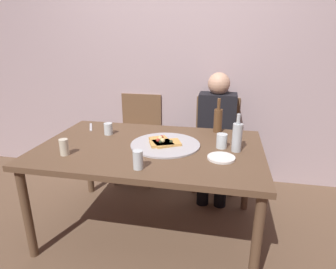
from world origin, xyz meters
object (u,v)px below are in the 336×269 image
at_px(dining_table, 150,154).
at_px(beer_bottle, 237,137).
at_px(guest_in_sweater, 216,129).
at_px(chair_right, 216,136).
at_px(wine_glass, 138,160).
at_px(pizza_tray, 165,144).
at_px(tumbler_near, 64,147).
at_px(wine_bottle, 218,120).
at_px(pizza_slice_extra, 161,141).
at_px(chair_left, 139,131).
at_px(short_glass, 222,141).
at_px(plate_stack, 221,158).
at_px(tumbler_far, 108,129).
at_px(table_knife, 91,127).
at_px(pizza_slice_last, 165,143).

bearing_deg(dining_table, beer_bottle, 2.45).
bearing_deg(guest_in_sweater, dining_table, 59.41).
bearing_deg(chair_right, wine_glass, 71.90).
relative_size(pizza_tray, tumbler_near, 4.57).
relative_size(wine_glass, chair_right, 0.13).
bearing_deg(wine_bottle, dining_table, -137.51).
xyz_separation_m(dining_table, chair_right, (0.45, 0.91, -0.14)).
bearing_deg(pizza_slice_extra, chair_left, 117.17).
height_order(short_glass, plate_stack, short_glass).
bearing_deg(tumbler_near, short_glass, 18.41).
xyz_separation_m(tumbler_far, table_knife, (-0.23, 0.15, -0.04)).
xyz_separation_m(pizza_slice_extra, table_knife, (-0.70, 0.28, -0.02)).
height_order(beer_bottle, chair_left, beer_bottle).
bearing_deg(chair_left, pizza_slice_last, 118.21).
bearing_deg(guest_in_sweater, beer_bottle, 102.63).
bearing_deg(chair_right, plate_stack, 93.68).
distance_m(pizza_slice_last, guest_in_sweater, 0.82).
bearing_deg(pizza_slice_last, chair_right, 68.76).
xyz_separation_m(beer_bottle, table_knife, (-1.25, 0.31, -0.10)).
xyz_separation_m(beer_bottle, guest_in_sweater, (-0.17, 0.74, -0.19)).
height_order(dining_table, chair_left, chair_left).
relative_size(tumbler_far, chair_left, 0.10).
distance_m(short_glass, guest_in_sweater, 0.71).
relative_size(wine_glass, chair_left, 0.13).
height_order(pizza_tray, wine_glass, wine_glass).
bearing_deg(pizza_tray, dining_table, -160.72).
height_order(pizza_slice_extra, tumbler_near, tumbler_near).
xyz_separation_m(dining_table, wine_bottle, (0.47, 0.43, 0.17)).
relative_size(tumbler_near, short_glass, 1.08).
relative_size(pizza_slice_extra, tumbler_far, 2.71).
bearing_deg(pizza_slice_last, tumbler_far, 162.41).
relative_size(pizza_slice_extra, chair_right, 0.28).
xyz_separation_m(dining_table, short_glass, (0.51, 0.07, 0.12)).
relative_size(table_knife, chair_right, 0.24).
bearing_deg(pizza_tray, chair_left, 118.55).
xyz_separation_m(tumbler_far, plate_stack, (0.92, -0.32, -0.04)).
distance_m(pizza_slice_last, plate_stack, 0.44).
relative_size(pizza_slice_extra, guest_in_sweater, 0.22).
xyz_separation_m(wine_bottle, table_knife, (-1.10, -0.10, -0.10)).
xyz_separation_m(table_knife, chair_left, (0.26, 0.58, -0.21)).
xyz_separation_m(tumbler_far, wine_glass, (0.43, -0.57, 0.01)).
bearing_deg(pizza_slice_last, pizza_tray, 85.12).
height_order(plate_stack, guest_in_sweater, guest_in_sweater).
height_order(wine_bottle, tumbler_near, wine_bottle).
relative_size(beer_bottle, guest_in_sweater, 0.23).
distance_m(chair_right, guest_in_sweater, 0.20).
relative_size(dining_table, tumbler_near, 14.48).
height_order(wine_glass, plate_stack, wine_glass).
bearing_deg(wine_bottle, pizza_slice_last, -132.03).
height_order(pizza_tray, short_glass, short_glass).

